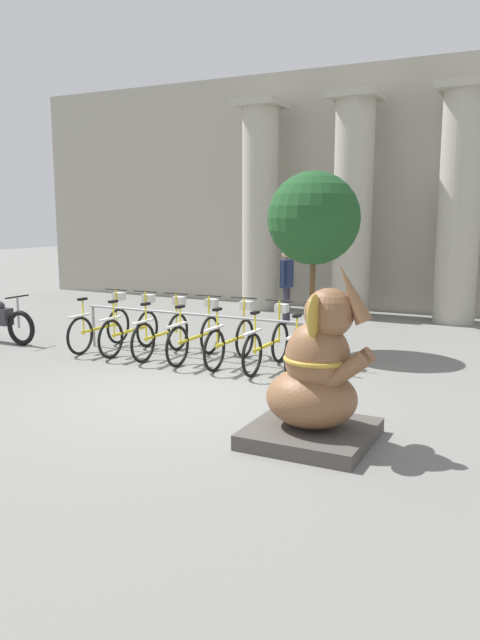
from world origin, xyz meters
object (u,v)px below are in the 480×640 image
object	(u,v)px
bicycle_5	(268,343)
person_pedestrian	(287,279)
bicycle_1	(131,329)
bicycle_6	(308,347)
bicycle_4	(231,339)
potted_tree	(314,223)
bicycle_2	(162,333)
bicycle_3	(196,336)
elephant_statue	(316,382)
bicycle_0	(101,326)

from	to	relation	value
bicycle_5	person_pedestrian	size ratio (longest dim) A/B	1.05
bicycle_1	bicycle_6	world-z (taller)	same
bicycle_4	potted_tree	bearing A→B (deg)	61.74
bicycle_2	bicycle_3	xyz separation A→B (m)	(0.66, -0.00, 0.00)
bicycle_1	bicycle_5	world-z (taller)	same
bicycle_2	bicycle_3	world-z (taller)	same
elephant_statue	potted_tree	xyz separation A→B (m)	(-1.60, 4.26, 1.60)
bicycle_1	person_pedestrian	distance (m)	4.18
bicycle_5	bicycle_2	bearing A→B (deg)	179.25
bicycle_4	elephant_statue	bearing A→B (deg)	-48.49
bicycle_4	bicycle_5	distance (m)	0.66
bicycle_2	bicycle_3	bearing A→B (deg)	-0.31
bicycle_2	bicycle_6	distance (m)	2.65
bicycle_0	bicycle_4	bearing A→B (deg)	0.03
bicycle_2	elephant_statue	world-z (taller)	elephant_statue
bicycle_0	bicycle_1	xyz separation A→B (m)	(0.66, -0.00, 0.00)
person_pedestrian	bicycle_1	bearing A→B (deg)	-108.87
bicycle_2	bicycle_4	bearing A→B (deg)	0.44
bicycle_3	person_pedestrian	bearing A→B (deg)	89.79
bicycle_5	bicycle_1	bearing A→B (deg)	179.30
bicycle_1	potted_tree	world-z (taller)	potted_tree
elephant_statue	potted_tree	size ratio (longest dim) A/B	0.62
bicycle_3	bicycle_0	bearing A→B (deg)	179.65
bicycle_3	elephant_statue	world-z (taller)	elephant_statue
potted_tree	elephant_statue	bearing A→B (deg)	-69.39
bicycle_3	person_pedestrian	world-z (taller)	person_pedestrian
bicycle_1	bicycle_4	distance (m)	1.99
bicycle_5	bicycle_3	bearing A→B (deg)	179.02
bicycle_4	person_pedestrian	size ratio (longest dim) A/B	1.05
bicycle_2	elephant_statue	size ratio (longest dim) A/B	0.89
bicycle_6	potted_tree	distance (m)	2.47
bicycle_3	bicycle_4	bearing A→B (deg)	1.18
bicycle_1	potted_tree	distance (m)	3.69
bicycle_4	bicycle_6	xyz separation A→B (m)	(1.32, -0.02, 0.00)
elephant_statue	bicycle_3	bearing A→B (deg)	138.55
bicycle_1	elephant_statue	world-z (taller)	elephant_statue
bicycle_4	bicycle_5	bearing A→B (deg)	-3.13
bicycle_1	bicycle_6	bearing A→B (deg)	-0.30
person_pedestrian	bicycle_0	bearing A→B (deg)	-117.07
bicycle_5	bicycle_4	bearing A→B (deg)	176.87
person_pedestrian	potted_tree	size ratio (longest dim) A/B	0.53
bicycle_3	potted_tree	size ratio (longest dim) A/B	0.55
bicycle_1	bicycle_6	size ratio (longest dim) A/B	1.00
bicycle_6	person_pedestrian	xyz separation A→B (m)	(-1.97, 3.93, 0.59)
bicycle_0	potted_tree	size ratio (longest dim) A/B	0.55
bicycle_5	elephant_statue	world-z (taller)	elephant_statue
bicycle_6	person_pedestrian	distance (m)	4.44
bicycle_2	potted_tree	distance (m)	3.22
elephant_statue	person_pedestrian	bearing A→B (deg)	114.77
bicycle_1	bicycle_2	bearing A→B (deg)	-0.53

